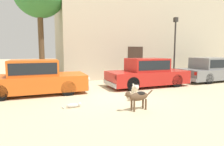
% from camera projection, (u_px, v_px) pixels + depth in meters
% --- Properties ---
extents(ground_plane, '(80.00, 80.00, 0.00)m').
position_uv_depth(ground_plane, '(112.00, 95.00, 7.82)').
color(ground_plane, '#CCB78E').
extents(parked_sedan_nearest, '(4.29, 1.86, 1.45)m').
position_uv_depth(parked_sedan_nearest, '(35.00, 77.00, 8.01)').
color(parked_sedan_nearest, '#D15619').
rests_on(parked_sedan_nearest, ground_plane).
extents(parked_sedan_second, '(4.30, 1.73, 1.44)m').
position_uv_depth(parked_sedan_second, '(147.00, 73.00, 9.75)').
color(parked_sedan_second, '#AD1E19').
rests_on(parked_sedan_second, ground_plane).
extents(parked_sedan_third, '(4.88, 1.88, 1.41)m').
position_uv_depth(parked_sedan_third, '(214.00, 69.00, 11.59)').
color(parked_sedan_third, slate).
rests_on(parked_sedan_third, ground_plane).
extents(apartment_block, '(13.24, 5.93, 9.48)m').
position_uv_depth(apartment_block, '(140.00, 15.00, 15.59)').
color(apartment_block, '#BCB299').
rests_on(apartment_block, ground_plane).
extents(stray_dog_spotted, '(0.41, 0.94, 0.64)m').
position_uv_depth(stray_dog_spotted, '(135.00, 89.00, 7.08)').
color(stray_dog_spotted, beige).
rests_on(stray_dog_spotted, ground_plane).
extents(stray_dog_tan, '(1.07, 0.28, 0.65)m').
position_uv_depth(stray_dog_tan, '(138.00, 96.00, 5.80)').
color(stray_dog_tan, brown).
rests_on(stray_dog_tan, ground_plane).
extents(stray_cat, '(0.62, 0.22, 0.17)m').
position_uv_depth(stray_cat, '(74.00, 105.00, 6.10)').
color(stray_cat, beige).
rests_on(stray_cat, ground_plane).
extents(street_lamp, '(0.22, 0.22, 3.92)m').
position_uv_depth(street_lamp, '(175.00, 40.00, 12.07)').
color(street_lamp, '#2D2B28').
rests_on(street_lamp, ground_plane).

